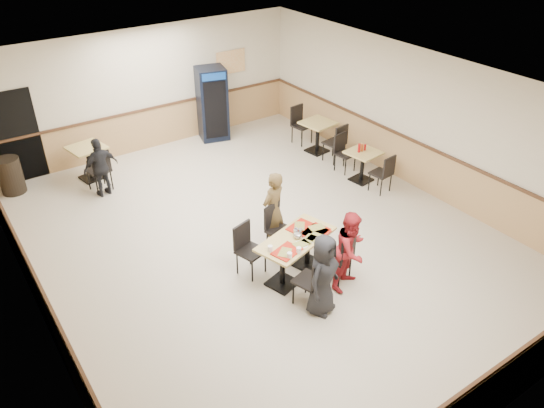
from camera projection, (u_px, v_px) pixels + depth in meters
ground at (260, 238)px, 10.15m from camera, size 10.00×10.00×0.00m
room_shell at (263, 142)px, 12.50m from camera, size 10.00×10.00×10.00m
main_table at (296, 250)px, 8.96m from camera, size 1.56×1.07×0.76m
main_chairs at (294, 253)px, 8.94m from camera, size 1.66×1.94×0.96m
diner_woman_left at (323, 275)px, 8.10m from camera, size 0.80×0.67×1.39m
diner_woman_right at (351, 250)px, 8.63m from camera, size 0.82×0.73×1.41m
diner_man_opposite at (273, 210)px, 9.60m from camera, size 0.63×0.51×1.50m
lone_diner at (101, 167)px, 11.23m from camera, size 0.81×0.43×1.32m
tabletop_clutter at (302, 237)px, 8.81m from camera, size 1.27×0.88×0.12m
side_table_near at (363, 162)px, 11.86m from camera, size 0.75×0.75×0.72m
side_table_near_chair_south at (381, 172)px, 11.46m from camera, size 0.47×0.47×0.91m
side_table_near_chair_north at (345, 153)px, 12.27m from camera, size 0.47×0.47×0.91m
side_table_far at (318, 132)px, 13.13m from camera, size 0.83×0.83×0.79m
side_table_far_chair_south at (334, 142)px, 12.70m from camera, size 0.52×0.52×1.00m
side_table_far_chair_north at (302, 125)px, 13.59m from camera, size 0.52×0.52×1.00m
condiment_caddy at (361, 148)px, 11.70m from camera, size 0.23×0.06×0.20m
back_table at (88, 158)px, 11.92m from camera, size 0.86×0.86×0.79m
back_table_chair_lone at (98, 169)px, 11.49m from camera, size 0.54×0.54×1.00m
pepsi_cooler at (212, 104)px, 13.65m from camera, size 0.87×0.87×1.88m
trash_bin at (11, 176)px, 11.45m from camera, size 0.51×0.51×0.80m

